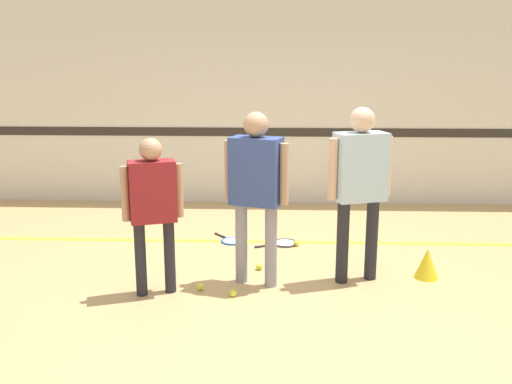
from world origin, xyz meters
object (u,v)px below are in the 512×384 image
Objects in this scene: person_instructor at (256,180)px; tennis_ball_stray_right at (259,267)px; person_student_right at (360,176)px; tennis_ball_stray_left at (200,287)px; racket_spare_on_floor at (283,243)px; tennis_ball_by_spare_racket at (296,243)px; racket_second_spare at (232,240)px; person_student_left at (153,199)px; tennis_ball_near_instructor at (233,293)px; training_cone at (427,263)px.

person_instructor is 24.07× the size of tennis_ball_stray_right.
tennis_ball_stray_left is at bearing -6.43° from person_student_right.
tennis_ball_by_spare_racket reaches higher than racket_spare_on_floor.
tennis_ball_stray_left is (-1.43, -0.30, -0.97)m from person_student_right.
person_student_left is at bearing 118.79° from racket_second_spare.
tennis_ball_near_instructor is at bearing 2.40° from person_student_right.
person_student_left is 21.07× the size of tennis_ball_near_instructor.
tennis_ball_stray_right is at bearing 160.08° from racket_second_spare.
tennis_ball_near_instructor is at bearing -22.59° from person_student_left.
person_student_right is at bearing -172.54° from racket_second_spare.
person_instructor reaches higher than person_student_left.
racket_spare_on_floor is 0.85m from tennis_ball_stray_right.
racket_second_spare is at bearing 151.87° from training_cone.
tennis_ball_by_spare_racket is 1.00× the size of tennis_ball_stray_right.
racket_spare_on_floor is 1.55m from tennis_ball_stray_left.
person_student_left is 21.07× the size of tennis_ball_stray_right.
tennis_ball_stray_right is at bearing 105.55° from person_instructor.
person_instructor is at bearing -110.23° from tennis_ball_by_spare_racket.
racket_second_spare is at bearing 169.31° from tennis_ball_by_spare_racket.
person_instructor is 1.02m from tennis_ball_near_instructor.
training_cone reaches higher than tennis_ball_by_spare_racket.
racket_spare_on_floor is (1.14, 1.42, -0.85)m from person_student_left.
tennis_ball_stray_right is at bearing 46.07° from tennis_ball_stray_left.
tennis_ball_stray_left is at bearing -169.64° from training_cone.
tennis_ball_by_spare_racket and tennis_ball_stray_right have the same top height.
racket_spare_on_floor is at bearing 73.33° from tennis_ball_stray_right.
person_student_left is 1.08m from tennis_ball_near_instructor.
tennis_ball_stray_left and tennis_ball_stray_right have the same top height.
tennis_ball_by_spare_racket is (0.15, -0.06, 0.02)m from racket_spare_on_floor.
tennis_ball_by_spare_racket is at bearing 54.88° from tennis_ball_stray_left.
racket_spare_on_floor is at bearing -75.53° from person_student_right.
tennis_ball_near_instructor is (-0.19, -0.30, -0.95)m from person_instructor.
racket_spare_on_floor is 0.59m from racket_second_spare.
racket_spare_on_floor is at bearing 95.85° from person_instructor.
person_instructor reaches higher than tennis_ball_stray_right.
tennis_ball_by_spare_racket is at bearing -80.03° from person_student_right.
person_student_left is 1.81m from racket_second_spare.
person_instructor is 1.61m from racket_second_spare.
person_student_right is 24.59× the size of tennis_ball_by_spare_racket.
person_student_right is 24.59× the size of tennis_ball_stray_left.
tennis_ball_stray_left is 2.15m from training_cone.
person_instructor is at bearing 153.65° from racket_second_spare.
tennis_ball_near_instructor is 0.23× the size of training_cone.
tennis_ball_by_spare_racket is (0.73, -0.14, 0.02)m from racket_second_spare.
tennis_ball_by_spare_racket is at bearing 67.01° from tennis_ball_near_instructor.
person_instructor is 24.07× the size of tennis_ball_by_spare_racket.
person_student_left is 4.76× the size of training_cone.
tennis_ball_near_instructor is at bearing -112.99° from tennis_ball_by_spare_racket.
tennis_ball_by_spare_racket is at bearing 130.16° from racket_spare_on_floor.
training_cone is (2.11, 0.39, 0.11)m from tennis_ball_stray_left.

